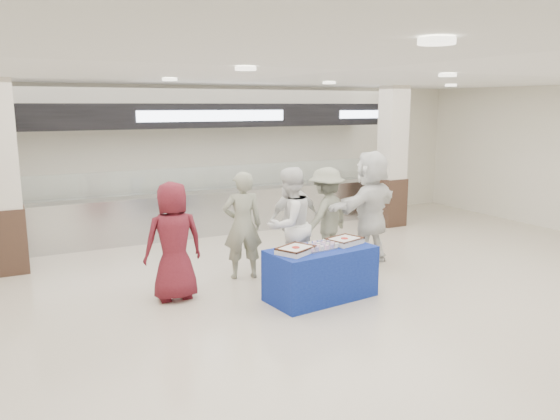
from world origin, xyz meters
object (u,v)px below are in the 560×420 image
sheet_cake_left (296,249)px  civilian_white (370,208)px  sheet_cake_right (344,240)px  soldier_b (326,216)px  soldier_a (243,225)px  civilian_maroon (174,241)px  chef_short (294,220)px  display_table (321,273)px  chef_tall (289,225)px  cupcake_tray (318,246)px

sheet_cake_left → civilian_white: size_ratio=0.30×
sheet_cake_right → soldier_b: bearing=68.5°
soldier_a → sheet_cake_left: bearing=109.5°
civilian_maroon → sheet_cake_left: bearing=146.5°
soldier_a → chef_short: size_ratio=1.04×
display_table → soldier_b: 1.82m
soldier_a → civilian_white: (2.32, -0.27, 0.13)m
civilian_maroon → soldier_a: soldier_a is taller
chef_tall → soldier_b: size_ratio=1.06×
sheet_cake_right → civilian_maroon: bearing=159.8°
sheet_cake_left → chef_short: bearing=61.9°
soldier_a → chef_short: 1.02m
display_table → chef_short: chef_short is taller
civilian_maroon → sheet_cake_right: bearing=160.7°
cupcake_tray → chef_tall: 0.91m
civilian_maroon → civilian_white: bearing=-175.9°
display_table → chef_short: 1.63m
sheet_cake_right → chef_tall: 0.97m
chef_tall → civilian_white: bearing=168.1°
chef_tall → chef_short: 0.75m
soldier_b → chef_short: bearing=-29.5°
display_table → sheet_cake_left: size_ratio=2.56×
sheet_cake_left → soldier_b: 2.08m
display_table → chef_short: size_ratio=0.93×
cupcake_tray → chef_short: 1.57m
soldier_a → cupcake_tray: bearing=125.2°
soldier_a → chef_tall: size_ratio=0.95×
cupcake_tray → civilian_maroon: bearing=153.3°
chef_tall → soldier_b: bearing=-171.5°
display_table → civilian_maroon: 2.16m
cupcake_tray → chef_short: chef_short is taller
chef_short → soldier_b: soldier_b is taller
display_table → chef_tall: chef_tall is taller
civilian_maroon → soldier_a: (1.27, 0.47, 0.01)m
chef_tall → soldier_b: 1.16m
cupcake_tray → civilian_maroon: size_ratio=0.29×
cupcake_tray → soldier_b: soldier_b is taller
soldier_a → display_table: bearing=126.6°
civilian_maroon → chef_short: 2.36m
sheet_cake_right → display_table: bearing=-170.8°
sheet_cake_left → civilian_white: (2.15, 1.19, 0.20)m
cupcake_tray → soldier_a: soldier_a is taller
display_table → cupcake_tray: cupcake_tray is taller
display_table → civilian_white: bearing=27.3°
sheet_cake_right → cupcake_tray: (-0.49, -0.07, -0.01)m
display_table → chef_short: bearing=69.2°
sheet_cake_right → soldier_a: 1.71m
civilian_maroon → soldier_b: (2.88, 0.51, -0.00)m
sheet_cake_left → sheet_cake_right: sheet_cake_left is taller
soldier_a → soldier_b: bearing=-165.6°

